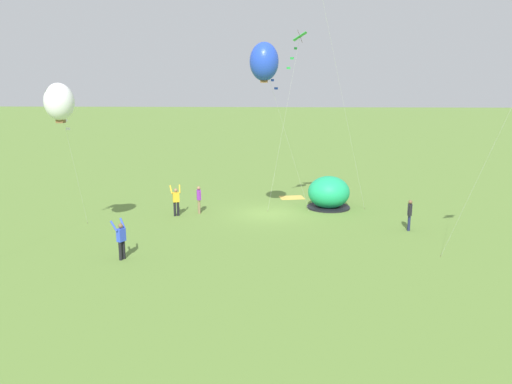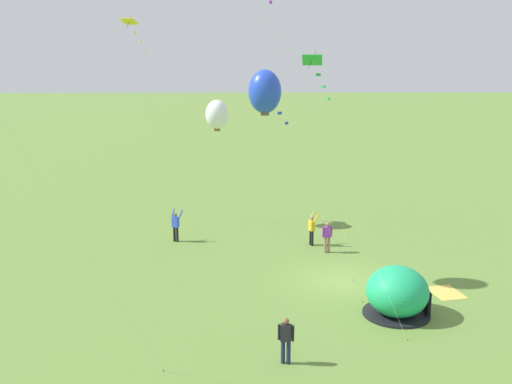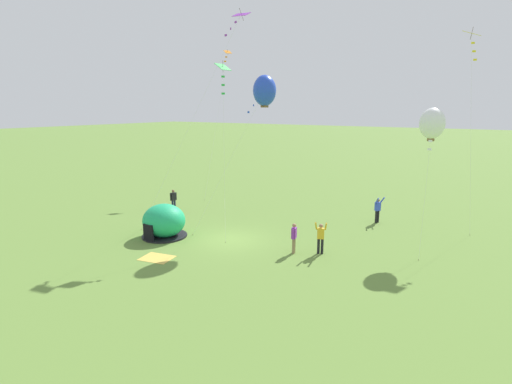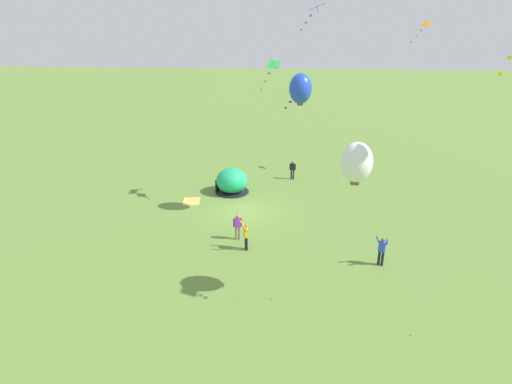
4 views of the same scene
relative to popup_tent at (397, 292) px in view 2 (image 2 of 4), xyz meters
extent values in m
plane|color=olive|center=(3.91, 1.70, -1.00)|extent=(300.00, 300.00, 0.00)
ellipsoid|color=#1EAD6B|center=(0.00, 0.01, 0.05)|extent=(2.70, 2.60, 2.10)
cylinder|color=black|center=(0.00, 0.01, -0.95)|extent=(2.81, 2.81, 0.10)
cube|color=black|center=(-0.06, -1.26, -0.45)|extent=(0.80, 0.16, 1.10)
cube|color=gold|center=(2.33, -2.88, -0.99)|extent=(1.92, 1.61, 0.01)
cylinder|color=#1E2347|center=(-4.00, 4.85, -0.56)|extent=(0.15, 0.15, 0.88)
cylinder|color=#1E2347|center=(-3.95, 5.04, -0.56)|extent=(0.15, 0.15, 0.88)
cube|color=black|center=(-3.98, 4.94, 0.18)|extent=(0.32, 0.43, 0.60)
sphere|color=brown|center=(-3.98, 4.94, 0.61)|extent=(0.22, 0.22, 0.22)
cylinder|color=black|center=(-4.04, 4.70, 0.18)|extent=(0.09, 0.09, 0.58)
cylinder|color=black|center=(-3.92, 5.19, 0.18)|extent=(0.09, 0.09, 0.58)
cylinder|color=black|center=(9.60, 2.56, -0.56)|extent=(0.15, 0.15, 0.88)
cylinder|color=black|center=(9.41, 2.48, -0.56)|extent=(0.15, 0.15, 0.88)
cube|color=gold|center=(9.51, 2.52, 0.18)|extent=(0.44, 0.36, 0.60)
sphere|color=#9E7051|center=(9.51, 2.52, 0.61)|extent=(0.22, 0.22, 0.22)
cylinder|color=gold|center=(9.81, 2.48, 0.65)|extent=(0.27, 0.37, 0.50)
cylinder|color=gold|center=(9.32, 2.28, 0.65)|extent=(0.17, 0.39, 0.50)
cylinder|color=black|center=(10.44, 10.47, -0.56)|extent=(0.15, 0.15, 0.88)
cylinder|color=black|center=(10.35, 10.29, -0.56)|extent=(0.15, 0.15, 0.88)
cube|color=blue|center=(10.39, 10.38, 0.18)|extent=(0.39, 0.45, 0.60)
sphere|color=brown|center=(10.39, 10.38, 0.61)|extent=(0.22, 0.22, 0.22)
cylinder|color=blue|center=(10.65, 10.54, 0.65)|extent=(0.39, 0.21, 0.50)
cylinder|color=blue|center=(10.40, 10.08, 0.65)|extent=(0.35, 0.30, 0.50)
cylinder|color=#8C7251|center=(8.20, 1.90, -0.56)|extent=(0.15, 0.15, 0.88)
cylinder|color=#8C7251|center=(8.25, 1.70, -0.56)|extent=(0.15, 0.15, 0.88)
cube|color=purple|center=(8.22, 1.80, 0.18)|extent=(0.33, 0.43, 0.60)
sphere|color=#9E7051|center=(8.22, 1.80, 0.61)|extent=(0.22, 0.22, 0.22)
cylinder|color=purple|center=(8.16, 2.04, 0.18)|extent=(0.09, 0.09, 0.58)
cylinder|color=purple|center=(8.29, 1.56, 0.18)|extent=(0.09, 0.09, 0.58)
cylinder|color=silver|center=(-0.31, 3.20, 6.03)|extent=(4.04, 6.12, 14.06)
cylinder|color=brown|center=(-2.33, 0.15, -0.97)|extent=(0.03, 0.03, 0.06)
cube|color=purple|center=(1.08, 5.31, 11.67)|extent=(0.21, 0.13, 0.12)
cylinder|color=silver|center=(14.09, 6.23, 2.55)|extent=(0.52, 3.59, 7.09)
cylinder|color=brown|center=(14.34, 4.44, -0.97)|extent=(0.03, 0.03, 0.06)
ellipsoid|color=white|center=(13.84, 8.02, 6.09)|extent=(1.42, 1.42, 1.79)
cube|color=brown|center=(13.84, 8.02, 5.21)|extent=(0.35, 0.35, 0.26)
cube|color=white|center=(13.90, 7.61, 5.58)|extent=(0.21, 0.09, 0.12)
cube|color=white|center=(13.95, 7.26, 5.14)|extent=(0.20, 0.07, 0.12)
cube|color=white|center=(14.00, 6.91, 4.70)|extent=(0.21, 0.09, 0.12)
cylinder|color=silver|center=(2.68, 3.30, 3.53)|extent=(2.75, 4.25, 9.06)
cylinder|color=brown|center=(1.31, 1.18, -0.97)|extent=(0.03, 0.03, 0.06)
ellipsoid|color=blue|center=(4.05, 5.42, 8.06)|extent=(1.50, 1.50, 1.97)
cube|color=brown|center=(4.05, 5.42, 7.13)|extent=(0.37, 0.37, 0.27)
cube|color=blue|center=(3.82, 5.07, 7.56)|extent=(0.20, 0.17, 0.12)
cube|color=blue|center=(3.62, 4.76, 7.13)|extent=(0.17, 0.20, 0.12)
cube|color=blue|center=(3.43, 4.46, 6.70)|extent=(0.20, 0.16, 0.12)
cylinder|color=silver|center=(-5.39, 12.37, 5.63)|extent=(1.94, 6.34, 13.25)
cylinder|color=brown|center=(-4.43, 9.21, -0.97)|extent=(0.03, 0.03, 0.06)
cylinder|color=silver|center=(15.55, 12.02, 5.34)|extent=(1.39, 2.67, 12.68)
cylinder|color=brown|center=(16.24, 10.69, -0.97)|extent=(0.03, 0.03, 0.06)
cube|color=yellow|center=(14.86, 13.35, 11.68)|extent=(1.10, 1.13, 0.34)
cylinder|color=#332314|center=(14.86, 13.35, 11.69)|extent=(0.16, 0.28, 0.76)
cube|color=yellow|center=(15.02, 13.05, 11.04)|extent=(0.20, 0.16, 0.12)
cube|color=yellow|center=(15.16, 12.79, 10.50)|extent=(0.21, 0.13, 0.12)
cube|color=yellow|center=(15.29, 12.53, 9.95)|extent=(0.21, 0.10, 0.12)
cylinder|color=silver|center=(3.06, 2.33, 4.24)|extent=(1.80, 2.39, 10.47)
cylinder|color=brown|center=(3.95, 1.13, -0.97)|extent=(0.03, 0.03, 0.06)
cube|color=green|center=(2.17, 3.52, 9.47)|extent=(0.83, 0.92, 0.46)
cylinder|color=#332314|center=(2.17, 3.52, 9.48)|extent=(0.28, 0.37, 0.70)
cube|color=green|center=(2.39, 3.22, 8.86)|extent=(0.17, 0.19, 0.12)
cube|color=green|center=(2.57, 2.97, 8.34)|extent=(0.20, 0.16, 0.12)
cube|color=green|center=(2.76, 2.73, 7.82)|extent=(0.21, 0.12, 0.12)
camera|label=1|loc=(3.11, 31.88, 6.91)|focal=35.00mm
camera|label=2|loc=(-23.25, 6.41, 9.65)|focal=42.00mm
camera|label=3|loc=(17.86, -17.15, 7.02)|focal=28.00mm
camera|label=4|loc=(30.88, 5.57, 11.14)|focal=28.00mm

